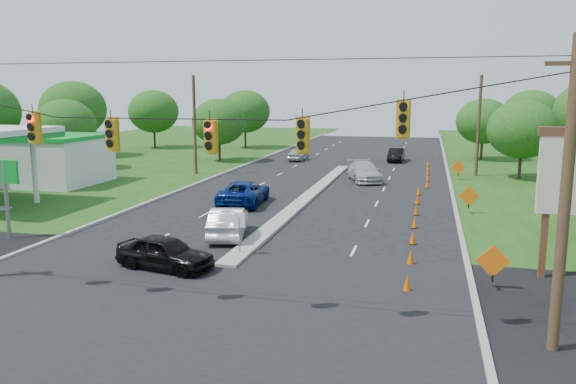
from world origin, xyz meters
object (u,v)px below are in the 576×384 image
(black_sedan, at_px, (165,253))
(blue_pickup, at_px, (244,192))
(gas_station, at_px, (17,155))
(white_sedan, at_px, (228,222))

(black_sedan, distance_m, blue_pickup, 14.49)
(black_sedan, relative_size, blue_pickup, 0.75)
(gas_station, relative_size, white_sedan, 4.07)
(black_sedan, relative_size, white_sedan, 0.89)
(black_sedan, xyz_separation_m, blue_pickup, (-1.32, 14.43, 0.06))
(gas_station, bearing_deg, white_sedan, -26.93)
(blue_pickup, bearing_deg, white_sedan, 99.06)
(white_sedan, bearing_deg, gas_station, -40.80)
(black_sedan, height_order, blue_pickup, blue_pickup)
(black_sedan, bearing_deg, blue_pickup, 16.15)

